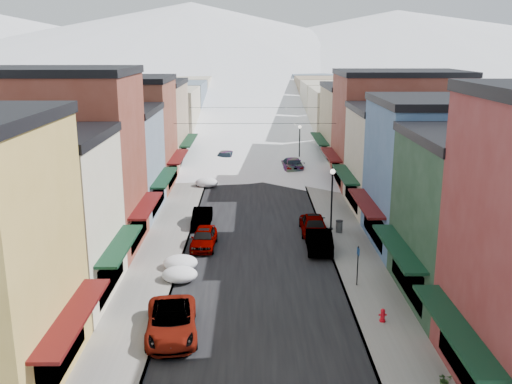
{
  "coord_description": "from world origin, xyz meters",
  "views": [
    {
      "loc": [
        -0.34,
        -17.23,
        13.91
      ],
      "look_at": [
        0.0,
        28.62,
        2.02
      ],
      "focal_mm": 40.0,
      "sensor_mm": 36.0,
      "label": 1
    }
  ],
  "objects_px": {
    "streetlamp_near": "(332,192)",
    "car_silver_sedan": "(204,238)",
    "fire_hydrant": "(383,316)",
    "car_white_suv": "(171,322)",
    "trash_can": "(339,226)",
    "car_dark_hatch": "(202,217)",
    "car_green_sedan": "(319,239)"
  },
  "relations": [
    {
      "from": "fire_hydrant",
      "to": "streetlamp_near",
      "type": "xyz_separation_m",
      "value": [
        -0.63,
        15.01,
        2.67
      ]
    },
    {
      "from": "car_dark_hatch",
      "to": "fire_hydrant",
      "type": "height_order",
      "value": "car_dark_hatch"
    },
    {
      "from": "car_white_suv",
      "to": "trash_can",
      "type": "xyz_separation_m",
      "value": [
        10.55,
        15.45,
        -0.12
      ]
    },
    {
      "from": "trash_can",
      "to": "car_silver_sedan",
      "type": "bearing_deg",
      "value": -164.09
    },
    {
      "from": "car_green_sedan",
      "to": "fire_hydrant",
      "type": "distance_m",
      "value": 11.1
    },
    {
      "from": "car_silver_sedan",
      "to": "fire_hydrant",
      "type": "relative_size",
      "value": 5.9
    },
    {
      "from": "car_silver_sedan",
      "to": "car_green_sedan",
      "type": "xyz_separation_m",
      "value": [
        8.03,
        -0.6,
        0.08
      ]
    },
    {
      "from": "car_dark_hatch",
      "to": "car_white_suv",
      "type": "bearing_deg",
      "value": -89.57
    },
    {
      "from": "car_silver_sedan",
      "to": "fire_hydrant",
      "type": "distance_m",
      "value": 15.3
    },
    {
      "from": "car_green_sedan",
      "to": "streetlamp_near",
      "type": "distance_m",
      "value": 4.94
    },
    {
      "from": "car_green_sedan",
      "to": "streetlamp_near",
      "type": "xyz_separation_m",
      "value": [
        1.41,
        4.1,
        2.36
      ]
    },
    {
      "from": "fire_hydrant",
      "to": "trash_can",
      "type": "xyz_separation_m",
      "value": [
        -0.09,
        14.35,
        0.14
      ]
    },
    {
      "from": "car_white_suv",
      "to": "trash_can",
      "type": "bearing_deg",
      "value": 48.73
    },
    {
      "from": "car_dark_hatch",
      "to": "fire_hydrant",
      "type": "xyz_separation_m",
      "value": [
        10.64,
        -16.53,
        -0.2
      ]
    },
    {
      "from": "car_white_suv",
      "to": "fire_hydrant",
      "type": "height_order",
      "value": "car_white_suv"
    },
    {
      "from": "fire_hydrant",
      "to": "trash_can",
      "type": "height_order",
      "value": "trash_can"
    },
    {
      "from": "streetlamp_near",
      "to": "car_silver_sedan",
      "type": "bearing_deg",
      "value": -159.66
    },
    {
      "from": "car_green_sedan",
      "to": "trash_can",
      "type": "bearing_deg",
      "value": -117.82
    },
    {
      "from": "car_white_suv",
      "to": "trash_can",
      "type": "distance_m",
      "value": 18.71
    },
    {
      "from": "car_white_suv",
      "to": "car_silver_sedan",
      "type": "bearing_deg",
      "value": 80.48
    },
    {
      "from": "car_white_suv",
      "to": "car_silver_sedan",
      "type": "distance_m",
      "value": 12.62
    },
    {
      "from": "car_dark_hatch",
      "to": "trash_can",
      "type": "bearing_deg",
      "value": -11.21
    },
    {
      "from": "fire_hydrant",
      "to": "streetlamp_near",
      "type": "relative_size",
      "value": 0.15
    },
    {
      "from": "car_silver_sedan",
      "to": "car_dark_hatch",
      "type": "distance_m",
      "value": 5.05
    },
    {
      "from": "car_dark_hatch",
      "to": "trash_can",
      "type": "relative_size",
      "value": 4.45
    },
    {
      "from": "fire_hydrant",
      "to": "streetlamp_near",
      "type": "bearing_deg",
      "value": 92.41
    },
    {
      "from": "fire_hydrant",
      "to": "car_dark_hatch",
      "type": "bearing_deg",
      "value": 122.78
    },
    {
      "from": "car_white_suv",
      "to": "car_silver_sedan",
      "type": "xyz_separation_m",
      "value": [
        0.57,
        12.61,
        -0.03
      ]
    },
    {
      "from": "car_silver_sedan",
      "to": "trash_can",
      "type": "height_order",
      "value": "car_silver_sedan"
    },
    {
      "from": "fire_hydrant",
      "to": "car_green_sedan",
      "type": "bearing_deg",
      "value": 100.62
    },
    {
      "from": "car_silver_sedan",
      "to": "car_green_sedan",
      "type": "height_order",
      "value": "car_green_sedan"
    },
    {
      "from": "car_dark_hatch",
      "to": "streetlamp_near",
      "type": "xyz_separation_m",
      "value": [
        10.01,
        -1.52,
        2.47
      ]
    }
  ]
}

